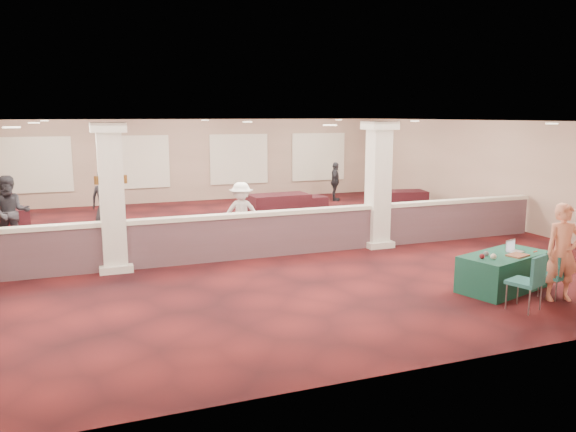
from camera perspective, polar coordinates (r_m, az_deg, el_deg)
name	(u,v)px	position (r m, az deg, el deg)	size (l,w,h in m)	color
ground	(249,243)	(14.96, -3.99, -2.77)	(16.00, 16.00, 0.00)	#4F1315
wall_back	(190,160)	(22.43, -9.97, 5.58)	(16.00, 0.04, 3.20)	gray
wall_front	(426,253)	(7.49, 13.85, -3.66)	(16.00, 0.04, 3.20)	gray
wall_right	(495,172)	(18.61, 20.32, 4.17)	(0.04, 16.00, 3.20)	gray
ceiling	(247,121)	(14.58, -4.14, 9.58)	(16.00, 16.00, 0.02)	silver
partition_wall	(267,233)	(13.44, -2.17, -1.77)	(15.60, 0.28, 1.10)	brown
column_left	(112,196)	(12.60, -17.47, 1.90)	(0.72, 0.72, 3.20)	white
column_right	(378,184)	(14.48, 9.14, 3.27)	(0.72, 0.72, 3.20)	white
sconce_left	(97,180)	(12.55, -18.84, 3.46)	(0.12, 0.12, 0.18)	brown
sconce_right	(124,179)	(12.58, -16.29, 3.62)	(0.12, 0.12, 0.18)	brown
near_table	(503,272)	(11.73, 21.03, -5.30)	(1.85, 0.93, 0.71)	#0F372B
conf_chair_main	(558,273)	(11.52, 25.71, -5.23)	(0.50, 0.50, 0.83)	#205A5E
conf_chair_side	(530,278)	(10.58, 23.39, -5.80)	(0.64, 0.64, 1.00)	#205A5E
woman	(563,252)	(11.35, 26.12, -3.35)	(0.65, 0.43, 1.80)	tan
far_table_front_center	(288,226)	(15.54, -0.05, -0.97)	(1.67, 0.84, 0.68)	black
far_table_front_right	(400,201)	(20.27, 11.34, 1.52)	(1.77, 0.89, 0.72)	black
far_table_back_center	(279,206)	(18.48, -0.93, 1.01)	(1.96, 0.98, 0.79)	black
far_table_back_right	(301,207)	(18.77, 1.36, 0.95)	(1.64, 0.82, 0.66)	black
attendee_a	(11,213)	(15.66, -26.33, 0.27)	(0.90, 0.50, 1.88)	black
attendee_b	(241,213)	(14.74, -4.75, 0.27)	(1.05, 0.48, 1.64)	white
attendee_c	(335,182)	(22.28, 4.82, 3.51)	(0.90, 0.43, 1.53)	black
attendee_d	(105,199)	(17.66, -18.06, 1.67)	(0.87, 0.47, 1.77)	black
laptop_base	(515,252)	(11.87, 22.08, -3.39)	(0.32, 0.22, 0.02)	silver
laptop_screen	(510,245)	(11.90, 21.66, -2.75)	(0.32, 0.01, 0.21)	silver
screen_glow	(511,246)	(11.90, 21.68, -2.83)	(0.29, 0.00, 0.19)	silver
knitting	(518,255)	(11.57, 22.30, -3.71)	(0.39, 0.29, 0.03)	#AA461B
yarn_cream	(493,256)	(11.14, 20.15, -3.88)	(0.11, 0.11, 0.11)	beige
yarn_red	(482,256)	(11.09, 19.10, -3.90)	(0.10, 0.10, 0.10)	maroon
yarn_grey	(486,254)	(11.33, 19.50, -3.62)	(0.10, 0.10, 0.10)	#515156
scissors	(535,252)	(12.05, 23.82, -3.32)	(0.12, 0.03, 0.01)	red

